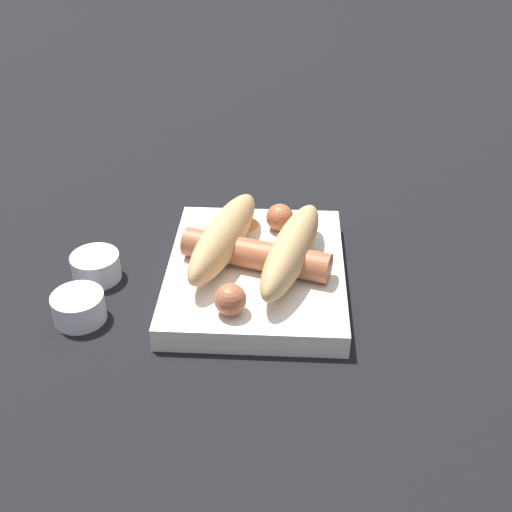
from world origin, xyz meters
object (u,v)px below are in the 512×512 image
at_px(sausage, 257,255).
at_px(condiment_cup_near, 96,269).
at_px(bread_roll, 257,243).
at_px(condiment_cup_far, 79,309).
at_px(food_tray, 256,273).

relative_size(sausage, condiment_cup_near, 3.49).
xyz_separation_m(bread_roll, condiment_cup_far, (-0.07, 0.18, -0.04)).
bearing_deg(bread_roll, food_tray, 137.91).
height_order(condiment_cup_near, condiment_cup_far, same).
bearing_deg(sausage, food_tray, 14.91).
relative_size(condiment_cup_near, condiment_cup_far, 1.00).
height_order(food_tray, sausage, sausage).
height_order(sausage, condiment_cup_near, sausage).
bearing_deg(condiment_cup_near, sausage, -91.35).
bearing_deg(condiment_cup_near, food_tray, -89.28).
height_order(bread_roll, condiment_cup_near, bread_roll).
bearing_deg(condiment_cup_far, food_tray, -68.17).
bearing_deg(sausage, bread_roll, 4.98).
bearing_deg(condiment_cup_near, condiment_cup_far, -179.28).
distance_m(bread_roll, sausage, 0.01).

